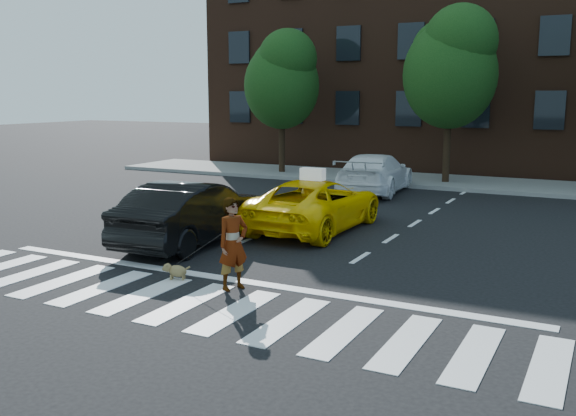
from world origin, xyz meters
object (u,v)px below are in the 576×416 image
(tree_left, at_px, (282,76))
(black_sedan, at_px, (192,213))
(dog, at_px, (175,270))
(white_suv, at_px, (375,173))
(taxi, at_px, (316,204))
(woman, at_px, (233,244))
(tree_mid, at_px, (451,63))

(tree_left, distance_m, black_sedan, 14.33)
(dog, bearing_deg, white_suv, 70.91)
(taxi, height_order, white_suv, white_suv)
(woman, bearing_deg, tree_mid, 23.37)
(black_sedan, relative_size, woman, 2.69)
(taxi, relative_size, white_suv, 0.99)
(white_suv, distance_m, dog, 12.78)
(woman, bearing_deg, tree_left, 48.79)
(tree_left, height_order, dog, tree_left)
(tree_mid, height_order, woman, tree_mid)
(dog, bearing_deg, tree_mid, 63.67)
(black_sedan, bearing_deg, tree_mid, -106.13)
(white_suv, relative_size, woman, 2.87)
(tree_left, xyz_separation_m, black_sedan, (4.36, -13.15, -3.66))
(tree_left, relative_size, white_suv, 1.28)
(woman, bearing_deg, dog, 114.92)
(tree_left, distance_m, white_suv, 7.39)
(taxi, bearing_deg, dog, 86.09)
(white_suv, height_order, dog, white_suv)
(taxi, relative_size, woman, 2.84)
(tree_left, bearing_deg, taxi, -58.12)
(taxi, height_order, dog, taxi)
(black_sedan, distance_m, white_suv, 10.07)
(taxi, distance_m, woman, 5.74)
(tree_left, xyz_separation_m, woman, (7.25, -15.90, -3.56))
(tree_mid, bearing_deg, taxi, -96.35)
(taxi, distance_m, black_sedan, 3.54)
(woman, xyz_separation_m, dog, (-1.36, -0.02, -0.69))
(tree_left, bearing_deg, white_suv, -29.52)
(tree_mid, xyz_separation_m, woman, (-0.25, -15.90, -3.97))
(tree_left, bearing_deg, woman, -65.47)
(black_sedan, xyz_separation_m, dog, (1.54, -2.76, -0.59))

